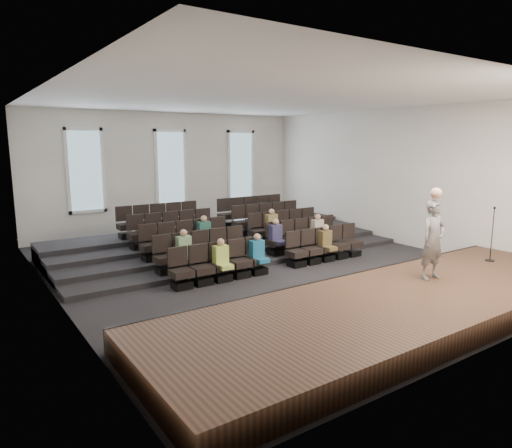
{
  "coord_description": "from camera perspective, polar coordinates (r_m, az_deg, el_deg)",
  "views": [
    {
      "loc": [
        -7.94,
        -11.11,
        3.74
      ],
      "look_at": [
        -0.03,
        0.5,
        1.24
      ],
      "focal_mm": 32.0,
      "sensor_mm": 36.0,
      "label": 1
    }
  ],
  "objects": [
    {
      "name": "wall_back",
      "position": [
        19.83,
        -10.65,
        6.33
      ],
      "size": [
        12.0,
        0.04,
        5.0
      ],
      "primitive_type": "cube",
      "color": "white",
      "rests_on": "ground"
    },
    {
      "name": "windows",
      "position": [
        19.76,
        -10.59,
        6.9
      ],
      "size": [
        8.44,
        0.1,
        3.24
      ],
      "color": "white",
      "rests_on": "wall_back"
    },
    {
      "name": "stage_lip",
      "position": [
        11.65,
        10.9,
        -7.52
      ],
      "size": [
        11.8,
        0.06,
        0.52
      ],
      "primitive_type": "cube",
      "color": "black",
      "rests_on": "ground"
    },
    {
      "name": "ground",
      "position": [
        14.16,
        1.26,
        -5.23
      ],
      "size": [
        14.0,
        14.0,
        0.0
      ],
      "primitive_type": "plane",
      "color": "black",
      "rests_on": "ground"
    },
    {
      "name": "seating_rows",
      "position": [
        15.24,
        -2.1,
        -1.49
      ],
      "size": [
        6.8,
        4.7,
        1.67
      ],
      "color": "black",
      "rests_on": "ground"
    },
    {
      "name": "ceiling",
      "position": [
        13.71,
        1.34,
        15.41
      ],
      "size": [
        12.0,
        14.0,
        0.02
      ],
      "primitive_type": "cube",
      "color": "white",
      "rests_on": "ground"
    },
    {
      "name": "risers",
      "position": [
        16.72,
        -5.07,
        -2.19
      ],
      "size": [
        11.8,
        4.8,
        0.6
      ],
      "color": "black",
      "rests_on": "ground"
    },
    {
      "name": "speaker",
      "position": [
        11.71,
        21.25,
        -1.86
      ],
      "size": [
        0.73,
        0.51,
        1.91
      ],
      "primitive_type": "imported",
      "rotation": [
        0.0,
        0.0,
        -0.09
      ],
      "color": "slate",
      "rests_on": "stage"
    },
    {
      "name": "wall_front",
      "position": [
        9.02,
        28.21,
        0.99
      ],
      "size": [
        12.0,
        0.04,
        5.0
      ],
      "primitive_type": "cube",
      "color": "white",
      "rests_on": "ground"
    },
    {
      "name": "audience",
      "position": [
        14.22,
        0.52,
        -1.79
      ],
      "size": [
        5.45,
        2.64,
        1.1
      ],
      "color": "#B5D254",
      "rests_on": "seating_rows"
    },
    {
      "name": "wall_right",
      "position": [
        17.88,
        17.28,
        5.66
      ],
      "size": [
        0.04,
        14.0,
        5.0
      ],
      "primitive_type": "cube",
      "color": "white",
      "rests_on": "ground"
    },
    {
      "name": "stage",
      "position": [
        10.55,
        17.81,
        -9.72
      ],
      "size": [
        11.8,
        3.6,
        0.5
      ],
      "primitive_type": "cube",
      "color": "#4F3322",
      "rests_on": "ground"
    },
    {
      "name": "wall_left",
      "position": [
        11.34,
        -24.33,
        2.93
      ],
      "size": [
        0.04,
        14.0,
        5.0
      ],
      "primitive_type": "cube",
      "color": "white",
      "rests_on": "ground"
    },
    {
      "name": "mic_stand",
      "position": [
        14.25,
        27.33,
        -2.32
      ],
      "size": [
        0.25,
        0.25,
        1.52
      ],
      "color": "black",
      "rests_on": "stage"
    }
  ]
}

